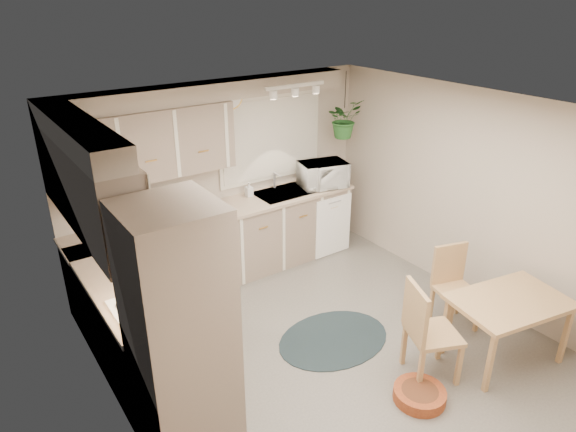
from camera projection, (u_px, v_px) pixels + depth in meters
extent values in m
plane|color=slate|center=(326.00, 346.00, 5.24)|extent=(4.20, 4.20, 0.00)
plane|color=silver|center=(335.00, 112.00, 4.26)|extent=(4.20, 4.20, 0.00)
cube|color=#B3A494|center=(223.00, 178.00, 6.33)|extent=(4.00, 0.04, 2.40)
cube|color=#B3A494|center=(544.00, 367.00, 3.18)|extent=(4.00, 0.04, 2.40)
cube|color=#B3A494|center=(116.00, 313.00, 3.71)|extent=(0.04, 4.20, 2.40)
cube|color=#B3A494|center=(468.00, 195.00, 5.80)|extent=(0.04, 4.20, 2.40)
cube|color=gray|center=(129.00, 324.00, 4.83)|extent=(0.60, 1.85, 0.90)
cube|color=gray|center=(223.00, 245.00, 6.30)|extent=(3.60, 0.60, 0.90)
cube|color=tan|center=(123.00, 281.00, 4.64)|extent=(0.64, 1.89, 0.04)
cube|color=tan|center=(221.00, 211.00, 6.10)|extent=(3.64, 0.64, 0.04)
cube|color=gray|center=(181.00, 340.00, 3.66)|extent=(0.65, 0.65, 2.10)
cube|color=white|center=(220.00, 325.00, 3.83)|extent=(0.02, 0.56, 0.58)
cube|color=gray|center=(88.00, 187.00, 4.30)|extent=(0.35, 2.00, 0.75)
cube|color=gray|center=(144.00, 145.00, 5.42)|extent=(2.00, 0.35, 0.75)
cube|color=#B3A494|center=(75.00, 132.00, 4.09)|extent=(0.30, 2.00, 0.20)
cube|color=#B3A494|center=(208.00, 91.00, 5.66)|extent=(3.60, 0.30, 0.20)
cube|color=white|center=(147.00, 308.00, 4.21)|extent=(0.52, 0.58, 0.02)
cube|color=white|center=(138.00, 260.00, 4.01)|extent=(0.40, 0.60, 0.14)
cube|color=white|center=(271.00, 138.00, 6.51)|extent=(1.40, 0.02, 1.00)
cube|color=silver|center=(271.00, 138.00, 6.51)|extent=(1.50, 0.02, 1.10)
cube|color=#B5B7BE|center=(283.00, 196.00, 6.59)|extent=(0.70, 0.48, 0.10)
cube|color=white|center=(333.00, 226.00, 6.86)|extent=(0.58, 0.02, 0.83)
cube|color=white|center=(295.00, 86.00, 5.82)|extent=(0.80, 0.04, 0.04)
cylinder|color=gold|center=(231.00, 97.00, 5.98)|extent=(0.30, 0.03, 0.30)
cube|color=tan|center=(505.00, 329.00, 4.95)|extent=(1.18, 0.89, 0.67)
cube|color=tan|center=(434.00, 331.00, 4.67)|extent=(0.60, 0.60, 0.97)
cube|color=tan|center=(457.00, 290.00, 5.39)|extent=(0.52, 0.52, 0.89)
ellipsoid|color=black|center=(333.00, 339.00, 5.34)|extent=(1.26, 0.97, 0.01)
cylinder|color=#A74E21|center=(419.00, 395.00, 4.54)|extent=(0.48, 0.48, 0.11)
imported|color=white|center=(323.00, 172.00, 6.71)|extent=(0.66, 0.47, 0.41)
imported|color=white|center=(249.00, 193.00, 6.45)|extent=(0.09, 0.19, 0.09)
imported|color=#255C24|center=(344.00, 123.00, 6.63)|extent=(0.46, 0.51, 0.39)
cube|color=black|center=(162.00, 210.00, 5.66)|extent=(0.19, 0.23, 0.33)
cube|color=#B5B7BE|center=(190.00, 209.00, 5.88)|extent=(0.31, 0.19, 0.18)
cube|color=tan|center=(194.00, 204.00, 5.93)|extent=(0.11, 0.11, 0.23)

